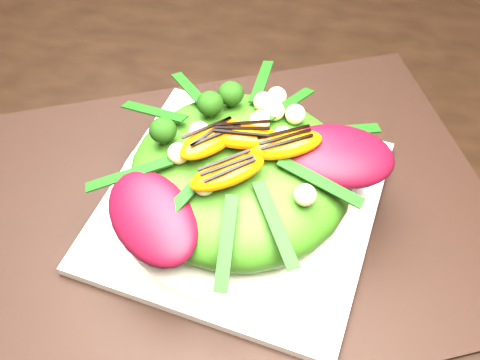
% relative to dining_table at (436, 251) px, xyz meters
% --- Properties ---
extents(dining_table, '(1.60, 0.90, 0.75)m').
position_rel_dining_table_xyz_m(dining_table, '(0.00, 0.00, 0.00)').
color(dining_table, black).
rests_on(dining_table, floor).
extents(placemat, '(0.61, 0.55, 0.00)m').
position_rel_dining_table_xyz_m(placemat, '(-0.20, 0.00, 0.02)').
color(placemat, black).
rests_on(placemat, dining_table).
extents(plate_base, '(0.30, 0.30, 0.01)m').
position_rel_dining_table_xyz_m(plate_base, '(-0.20, 0.00, 0.03)').
color(plate_base, silver).
rests_on(plate_base, placemat).
extents(salad_bowl, '(0.28, 0.28, 0.02)m').
position_rel_dining_table_xyz_m(salad_bowl, '(-0.20, 0.00, 0.04)').
color(salad_bowl, white).
rests_on(salad_bowl, plate_base).
extents(lettuce_mound, '(0.26, 0.26, 0.07)m').
position_rel_dining_table_xyz_m(lettuce_mound, '(-0.20, 0.00, 0.07)').
color(lettuce_mound, '#326813').
rests_on(lettuce_mound, salad_bowl).
extents(radicchio_leaf, '(0.11, 0.08, 0.02)m').
position_rel_dining_table_xyz_m(radicchio_leaf, '(-0.11, 0.01, 0.11)').
color(radicchio_leaf, '#450716').
rests_on(radicchio_leaf, lettuce_mound).
extents(orange_segment, '(0.07, 0.06, 0.02)m').
position_rel_dining_table_xyz_m(orange_segment, '(-0.20, 0.04, 0.12)').
color(orange_segment, '#FD6904').
rests_on(orange_segment, lettuce_mound).
extents(broccoli_floret, '(0.04, 0.04, 0.03)m').
position_rel_dining_table_xyz_m(broccoli_floret, '(-0.25, 0.04, 0.12)').
color(broccoli_floret, black).
rests_on(broccoli_floret, lettuce_mound).
extents(macadamia_nut, '(0.02, 0.02, 0.02)m').
position_rel_dining_table_xyz_m(macadamia_nut, '(-0.16, -0.03, 0.11)').
color(macadamia_nut, beige).
rests_on(macadamia_nut, lettuce_mound).
extents(balsamic_drizzle, '(0.03, 0.02, 0.00)m').
position_rel_dining_table_xyz_m(balsamic_drizzle, '(-0.20, 0.04, 0.13)').
color(balsamic_drizzle, black).
rests_on(balsamic_drizzle, orange_segment).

